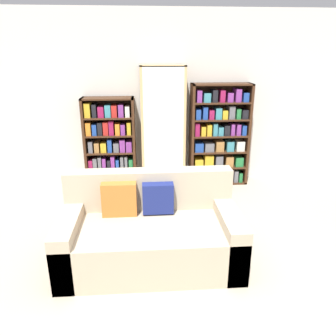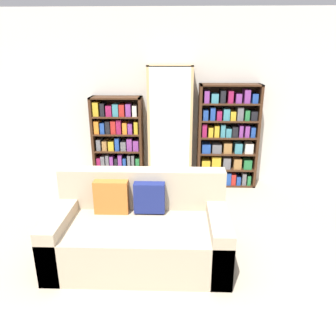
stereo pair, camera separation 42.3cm
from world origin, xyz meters
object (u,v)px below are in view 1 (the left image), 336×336
object	(u,v)px
display_cabinet	(163,128)
wine_bottle	(212,202)
couch	(150,233)
bookshelf_right	(219,137)
bookshelf_left	(110,143)

from	to	relation	value
display_cabinet	wine_bottle	distance (m)	1.45
couch	display_cabinet	bearing A→B (deg)	82.83
couch	display_cabinet	distance (m)	2.19
display_cabinet	bookshelf_right	distance (m)	0.92
display_cabinet	wine_bottle	xyz separation A→B (m)	(0.60, -1.05, -0.80)
bookshelf_right	wine_bottle	distance (m)	1.28
couch	wine_bottle	distance (m)	1.36
display_cabinet	bookshelf_right	world-z (taller)	display_cabinet
bookshelf_left	bookshelf_right	bearing A→B (deg)	0.01
display_cabinet	bookshelf_right	bearing A→B (deg)	1.04
bookshelf_left	bookshelf_right	world-z (taller)	bookshelf_right
display_cabinet	bookshelf_right	xyz separation A→B (m)	(0.91, 0.02, -0.16)
bookshelf_left	bookshelf_right	distance (m)	1.75
bookshelf_right	display_cabinet	bearing A→B (deg)	-178.96
bookshelf_left	display_cabinet	distance (m)	0.87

